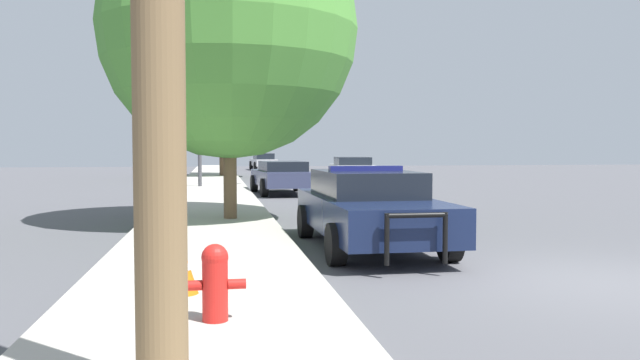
# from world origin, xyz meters

# --- Properties ---
(ground_plane) EXTENTS (110.00, 110.00, 0.00)m
(ground_plane) POSITION_xyz_m (0.00, 0.00, 0.00)
(ground_plane) COLOR #4F4F54
(sidewalk_left) EXTENTS (3.00, 110.00, 0.13)m
(sidewalk_left) POSITION_xyz_m (-5.10, 0.00, 0.07)
(sidewalk_left) COLOR #ADA89E
(sidewalk_left) RESTS_ON ground_plane
(police_car) EXTENTS (2.07, 4.99, 1.44)m
(police_car) POSITION_xyz_m (-2.29, 3.34, 0.72)
(police_car) COLOR #141E3D
(police_car) RESTS_ON ground_plane
(fire_hydrant) EXTENTS (0.58, 0.25, 0.73)m
(fire_hydrant) POSITION_xyz_m (-4.94, -1.42, 0.52)
(fire_hydrant) COLOR red
(fire_hydrant) RESTS_ON sidewalk_left
(traffic_light) EXTENTS (3.65, 0.35, 4.96)m
(traffic_light) POSITION_xyz_m (-4.14, 20.03, 3.64)
(traffic_light) COLOR #424247
(traffic_light) RESTS_ON sidewalk_left
(car_background_midblock) EXTENTS (2.25, 4.66, 1.27)m
(car_background_midblock) POSITION_xyz_m (-2.42, 16.62, 0.70)
(car_background_midblock) COLOR #333856
(car_background_midblock) RESTS_ON ground_plane
(car_background_distant) EXTENTS (2.10, 4.72, 1.37)m
(car_background_distant) POSITION_xyz_m (-1.09, 43.56, 0.74)
(car_background_distant) COLOR #B7B7BC
(car_background_distant) RESTS_ON ground_plane
(car_background_oncoming) EXTENTS (2.29, 4.53, 1.34)m
(car_background_oncoming) POSITION_xyz_m (1.67, 22.38, 0.74)
(car_background_oncoming) COLOR silver
(car_background_oncoming) RESTS_ON ground_plane
(tree_sidewalk_far) EXTENTS (6.32, 6.32, 7.93)m
(tree_sidewalk_far) POSITION_xyz_m (-4.52, 30.74, 4.89)
(tree_sidewalk_far) COLOR brown
(tree_sidewalk_far) RESTS_ON sidewalk_left
(tree_sidewalk_near) EXTENTS (5.89, 5.89, 7.27)m
(tree_sidewalk_near) POSITION_xyz_m (-4.60, 7.26, 4.45)
(tree_sidewalk_near) COLOR brown
(tree_sidewalk_near) RESTS_ON sidewalk_left
(traffic_cone) EXTENTS (0.36, 0.36, 0.56)m
(traffic_cone) POSITION_xyz_m (-5.31, -0.25, 0.41)
(traffic_cone) COLOR orange
(traffic_cone) RESTS_ON sidewalk_left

